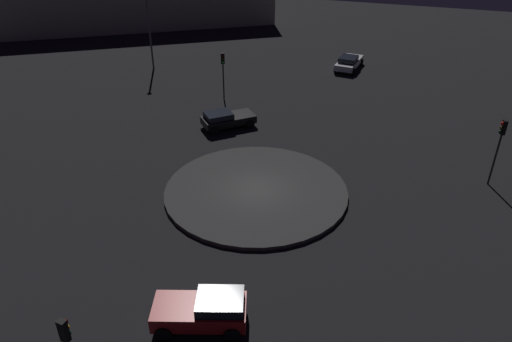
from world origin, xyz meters
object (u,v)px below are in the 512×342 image
at_px(car_black, 226,119).
at_px(car_white, 349,62).
at_px(streetlamp_northeast, 148,19).
at_px(traffic_light_northeast, 223,67).
at_px(car_red, 204,310).
at_px(traffic_light_south, 500,140).

xyz_separation_m(car_black, car_white, (16.89, -6.74, 0.01)).
bearing_deg(streetlamp_northeast, traffic_light_northeast, -119.35).
height_order(car_black, streetlamp_northeast, streetlamp_northeast).
height_order(car_red, traffic_light_south, traffic_light_south).
distance_m(car_white, streetlamp_northeast, 20.40).
relative_size(car_red, car_white, 0.91).
relative_size(traffic_light_northeast, streetlamp_northeast, 0.51).
height_order(car_red, car_white, car_red).
bearing_deg(car_white, car_red, -174.20).
bearing_deg(traffic_light_south, car_white, -80.91).
relative_size(traffic_light_northeast, traffic_light_south, 0.95).
height_order(traffic_light_northeast, traffic_light_south, traffic_light_south).
xyz_separation_m(car_red, car_black, (18.58, 6.32, -0.11)).
height_order(car_red, streetlamp_northeast, streetlamp_northeast).
bearing_deg(traffic_light_south, streetlamp_northeast, -45.60).
height_order(car_red, traffic_light_northeast, traffic_light_northeast).
bearing_deg(car_black, car_white, 25.70).
distance_m(car_red, car_black, 19.63).
xyz_separation_m(car_white, traffic_light_northeast, (-11.82, 8.95, 2.25)).
distance_m(car_white, traffic_light_south, 22.91).
xyz_separation_m(car_red, traffic_light_northeast, (23.65, 8.53, 2.15)).
distance_m(car_black, traffic_light_south, 18.95).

